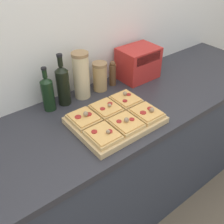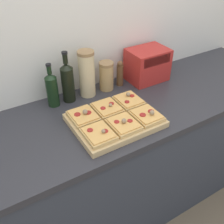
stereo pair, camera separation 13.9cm
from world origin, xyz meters
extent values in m
cube|color=silver|center=(0.00, 0.68, 1.25)|extent=(6.00, 0.06, 2.50)
cube|color=#333842|center=(0.00, 0.32, 0.44)|extent=(2.60, 0.64, 0.89)
cube|color=#2D2D33|center=(0.00, 0.32, 0.91)|extent=(2.63, 0.67, 0.04)
cube|color=tan|center=(-0.03, 0.22, 0.94)|extent=(0.45, 0.35, 0.03)
cube|color=tan|center=(-0.18, 0.30, 0.97)|extent=(0.13, 0.16, 0.02)
cube|color=#E5A856|center=(-0.18, 0.30, 0.98)|extent=(0.12, 0.14, 0.01)
cylinder|color=maroon|center=(-0.20, 0.31, 0.99)|extent=(0.03, 0.03, 0.00)
cylinder|color=maroon|center=(-0.15, 0.30, 0.99)|extent=(0.03, 0.03, 0.00)
sphere|color=#937A5B|center=(-0.17, 0.29, 1.00)|extent=(0.03, 0.03, 0.03)
cube|color=tan|center=(-0.03, 0.30, 0.97)|extent=(0.13, 0.16, 0.02)
cube|color=#E5A856|center=(-0.03, 0.30, 0.98)|extent=(0.12, 0.14, 0.01)
cylinder|color=maroon|center=(-0.06, 0.29, 0.99)|extent=(0.03, 0.03, 0.00)
cylinder|color=maroon|center=(0.00, 0.31, 0.99)|extent=(0.03, 0.03, 0.00)
sphere|color=#937A5B|center=(-0.02, 0.28, 1.00)|extent=(0.02, 0.02, 0.02)
cube|color=tan|center=(0.11, 0.30, 0.97)|extent=(0.13, 0.16, 0.02)
cube|color=#E5A856|center=(0.11, 0.30, 0.98)|extent=(0.12, 0.14, 0.01)
cylinder|color=maroon|center=(0.08, 0.28, 0.99)|extent=(0.03, 0.03, 0.00)
cylinder|color=maroon|center=(0.14, 0.31, 0.99)|extent=(0.03, 0.03, 0.00)
sphere|color=#937A5B|center=(0.12, 0.32, 1.00)|extent=(0.02, 0.02, 0.02)
cube|color=tan|center=(-0.18, 0.13, 0.97)|extent=(0.13, 0.16, 0.02)
cube|color=#E5A856|center=(-0.18, 0.13, 0.98)|extent=(0.12, 0.14, 0.01)
cylinder|color=maroon|center=(-0.21, 0.16, 0.99)|extent=(0.03, 0.03, 0.00)
cylinder|color=maroon|center=(-0.15, 0.12, 0.99)|extent=(0.03, 0.03, 0.00)
sphere|color=#937A5B|center=(-0.16, 0.11, 1.00)|extent=(0.02, 0.02, 0.02)
cube|color=tan|center=(-0.03, 0.13, 0.97)|extent=(0.13, 0.16, 0.02)
cube|color=#E5A856|center=(-0.03, 0.13, 0.98)|extent=(0.12, 0.14, 0.01)
cylinder|color=maroon|center=(-0.06, 0.15, 0.99)|extent=(0.03, 0.03, 0.00)
cylinder|color=maroon|center=(0.00, 0.12, 0.99)|extent=(0.03, 0.03, 0.00)
sphere|color=#937A5B|center=(-0.03, 0.13, 1.00)|extent=(0.03, 0.03, 0.03)
cube|color=tan|center=(0.11, 0.13, 0.97)|extent=(0.13, 0.16, 0.02)
cube|color=#E5A856|center=(0.11, 0.13, 0.98)|extent=(0.12, 0.14, 0.01)
cylinder|color=maroon|center=(0.08, 0.13, 0.99)|extent=(0.03, 0.03, 0.00)
cylinder|color=maroon|center=(0.14, 0.13, 0.99)|extent=(0.03, 0.03, 0.00)
sphere|color=#937A5B|center=(0.13, 0.11, 1.00)|extent=(0.03, 0.03, 0.03)
cylinder|color=black|center=(-0.25, 0.55, 1.01)|extent=(0.07, 0.07, 0.18)
cone|color=black|center=(-0.25, 0.55, 1.12)|extent=(0.07, 0.07, 0.03)
cylinder|color=black|center=(-0.25, 0.55, 1.15)|extent=(0.03, 0.03, 0.05)
cylinder|color=black|center=(-0.25, 0.55, 1.18)|extent=(0.03, 0.03, 0.01)
cylinder|color=black|center=(-0.15, 0.55, 1.03)|extent=(0.07, 0.07, 0.21)
cone|color=black|center=(-0.15, 0.55, 1.15)|extent=(0.07, 0.07, 0.03)
cylinder|color=black|center=(-0.15, 0.55, 1.20)|extent=(0.03, 0.03, 0.06)
cylinder|color=black|center=(-0.15, 0.55, 1.23)|extent=(0.03, 0.03, 0.01)
cylinder|color=beige|center=(-0.02, 0.55, 1.06)|extent=(0.10, 0.10, 0.27)
cylinder|color=#937047|center=(-0.02, 0.55, 1.20)|extent=(0.10, 0.10, 0.02)
cylinder|color=tan|center=(0.11, 0.55, 1.01)|extent=(0.09, 0.09, 0.17)
cylinder|color=#937047|center=(0.11, 0.55, 1.10)|extent=(0.09, 0.09, 0.02)
cylinder|color=brown|center=(0.21, 0.55, 1.00)|extent=(0.04, 0.04, 0.14)
sphere|color=brown|center=(0.21, 0.55, 1.08)|extent=(0.04, 0.04, 0.04)
cube|color=red|center=(0.41, 0.52, 1.03)|extent=(0.26, 0.19, 0.21)
cube|color=black|center=(0.41, 0.43, 1.10)|extent=(0.21, 0.01, 0.06)
cube|color=black|center=(0.55, 0.52, 1.04)|extent=(0.02, 0.02, 0.02)
camera|label=1|loc=(-0.73, -0.64, 1.79)|focal=42.00mm
camera|label=2|loc=(-0.62, -0.72, 1.79)|focal=42.00mm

